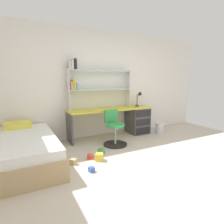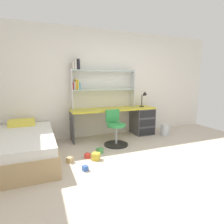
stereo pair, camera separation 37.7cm
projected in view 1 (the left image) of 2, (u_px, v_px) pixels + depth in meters
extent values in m
cube|color=beige|center=(165.00, 172.00, 2.89)|extent=(6.17, 5.58, 0.02)
cube|color=white|center=(102.00, 84.00, 4.70)|extent=(6.17, 0.06, 2.61)
cube|color=gold|center=(111.00, 109.00, 4.56)|extent=(2.10, 0.54, 0.04)
cube|color=#4C4C51|center=(137.00, 120.00, 4.98)|extent=(0.49, 0.51, 0.68)
cube|color=#4C4C51|center=(70.00, 128.00, 4.15)|extent=(0.03, 0.49, 0.68)
cube|color=black|center=(143.00, 131.00, 4.79)|extent=(0.44, 0.01, 0.17)
cube|color=black|center=(143.00, 122.00, 4.76)|extent=(0.44, 0.01, 0.17)
cube|color=black|center=(144.00, 113.00, 4.72)|extent=(0.44, 0.01, 0.17)
cube|color=silver|center=(68.00, 90.00, 4.15)|extent=(0.02, 0.22, 0.94)
cube|color=silver|center=(128.00, 88.00, 4.87)|extent=(0.02, 0.22, 0.94)
cube|color=silver|center=(100.00, 89.00, 4.51)|extent=(1.56, 0.22, 0.02)
cube|color=silver|center=(100.00, 71.00, 4.44)|extent=(1.56, 0.22, 0.02)
cube|color=red|center=(70.00, 86.00, 4.16)|extent=(0.02, 0.12, 0.16)
cube|color=beige|center=(71.00, 86.00, 4.17)|extent=(0.03, 0.16, 0.18)
cube|color=gold|center=(73.00, 85.00, 4.18)|extent=(0.03, 0.17, 0.23)
cube|color=yellow|center=(75.00, 85.00, 4.20)|extent=(0.03, 0.13, 0.22)
cube|color=#338CBF|center=(76.00, 86.00, 4.22)|extent=(0.03, 0.12, 0.16)
cube|color=beige|center=(70.00, 65.00, 4.09)|extent=(0.04, 0.18, 0.18)
cube|color=beige|center=(72.00, 65.00, 4.11)|extent=(0.04, 0.19, 0.21)
cube|color=#26262D|center=(73.00, 66.00, 4.13)|extent=(0.03, 0.13, 0.17)
cube|color=#26262D|center=(75.00, 64.00, 4.14)|extent=(0.04, 0.16, 0.24)
cube|color=beige|center=(77.00, 65.00, 4.16)|extent=(0.02, 0.15, 0.21)
cylinder|color=black|center=(137.00, 106.00, 4.93)|extent=(0.12, 0.12, 0.02)
cylinder|color=black|center=(137.00, 100.00, 4.90)|extent=(0.02, 0.02, 0.30)
cone|color=black|center=(141.00, 94.00, 4.87)|extent=(0.12, 0.11, 0.13)
cylinder|color=black|center=(115.00, 144.00, 4.07)|extent=(0.52, 0.52, 0.03)
cylinder|color=#A5A8AD|center=(115.00, 136.00, 4.04)|extent=(0.05, 0.05, 0.42)
cylinder|color=green|center=(115.00, 125.00, 4.00)|extent=(0.40, 0.40, 0.05)
cube|color=green|center=(111.00, 116.00, 4.12)|extent=(0.32, 0.06, 0.28)
cube|color=tan|center=(20.00, 155.00, 3.11)|extent=(1.18, 1.91, 0.33)
cube|color=white|center=(19.00, 141.00, 3.07)|extent=(1.12, 1.85, 0.14)
cube|color=#EAD84C|center=(18.00, 125.00, 3.67)|extent=(0.50, 0.32, 0.12)
cylinder|color=silver|center=(160.00, 128.00, 4.90)|extent=(0.23, 0.23, 0.29)
cube|color=red|center=(90.00, 157.00, 3.35)|extent=(0.12, 0.12, 0.08)
cube|color=#3860B7|center=(92.00, 169.00, 2.87)|extent=(0.10, 0.10, 0.08)
cube|color=tan|center=(73.00, 162.00, 3.13)|extent=(0.13, 0.13, 0.09)
cube|color=#479E51|center=(101.00, 151.00, 3.58)|extent=(0.13, 0.13, 0.10)
cube|color=gold|center=(99.00, 157.00, 3.28)|extent=(0.18, 0.18, 0.13)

